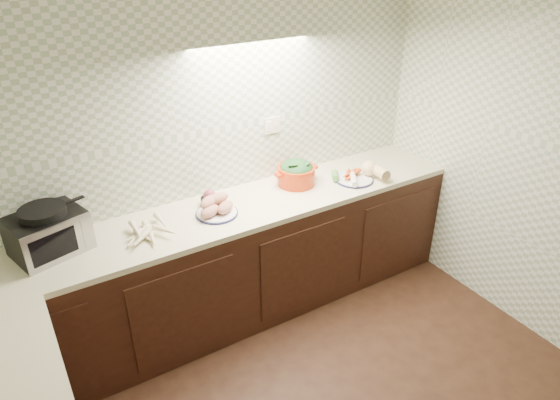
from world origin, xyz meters
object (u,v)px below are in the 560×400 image
onion_bowl (212,199)px  dutch_oven (296,172)px  parsnip_pile (145,236)px  toaster_oven (48,232)px  veg_plate (361,173)px  sweet_potato_plate (216,207)px

onion_bowl → dutch_oven: size_ratio=0.46×
parsnip_pile → onion_bowl: onion_bowl is taller
toaster_oven → parsnip_pile: bearing=-34.6°
parsnip_pile → dutch_oven: bearing=7.5°
parsnip_pile → veg_plate: size_ratio=0.94×
toaster_oven → veg_plate: toaster_oven is taller
dutch_oven → veg_plate: bearing=-19.6°
sweet_potato_plate → dutch_oven: (0.70, 0.09, 0.05)m
toaster_oven → onion_bowl: (1.05, 0.02, -0.09)m
parsnip_pile → dutch_oven: (1.21, 0.16, 0.07)m
parsnip_pile → onion_bowl: size_ratio=2.36×
sweet_potato_plate → parsnip_pile: bearing=-172.6°
veg_plate → parsnip_pile: bearing=179.2°
onion_bowl → veg_plate: bearing=-10.4°
toaster_oven → onion_bowl: bearing=-15.2°
sweet_potato_plate → veg_plate: (1.18, -0.09, -0.00)m
dutch_oven → toaster_oven: bearing=-178.8°
parsnip_pile → onion_bowl: 0.57m
toaster_oven → veg_plate: 2.20m
onion_bowl → veg_plate: veg_plate is taller
sweet_potato_plate → toaster_oven: bearing=174.1°
parsnip_pile → sweet_potato_plate: 0.51m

